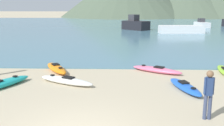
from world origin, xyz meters
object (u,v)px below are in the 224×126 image
kayak_on_sand_4 (56,68)px  moored_boat_3 (135,24)px  kayak_on_sand_5 (66,81)px  moored_boat_0 (181,29)px  moored_boat_2 (202,24)px  person_near_foreground (209,92)px  kayak_on_sand_7 (185,87)px  kayak_on_sand_3 (157,70)px

kayak_on_sand_4 → moored_boat_3: moored_boat_3 is taller
kayak_on_sand_5 → moored_boat_0: moored_boat_0 is taller
kayak_on_sand_5 → kayak_on_sand_4: bearing=113.5°
kayak_on_sand_5 → moored_boat_2: 38.08m
person_near_foreground → moored_boat_0: (5.40, 28.03, -0.36)m
kayak_on_sand_4 → kayak_on_sand_7: 7.21m
kayak_on_sand_3 → kayak_on_sand_5: (-4.60, -2.34, 0.00)m
person_near_foreground → kayak_on_sand_7: bearing=89.7°
kayak_on_sand_7 → kayak_on_sand_5: bearing=171.8°
kayak_on_sand_3 → moored_boat_0: size_ratio=0.47×
kayak_on_sand_3 → moored_boat_2: moored_boat_2 is taller
person_near_foreground → moored_boat_2: size_ratio=0.43×
kayak_on_sand_3 → moored_boat_0: moored_boat_0 is taller
kayak_on_sand_3 → person_near_foreground: (0.81, -6.17, 0.78)m
person_near_foreground → moored_boat_3: bearing=90.9°
moored_boat_0 → moored_boat_2: bearing=60.0°
moored_boat_0 → kayak_on_sand_5: bearing=-114.1°
person_near_foreground → kayak_on_sand_4: bearing=135.9°
kayak_on_sand_3 → kayak_on_sand_7: bearing=-75.3°
moored_boat_3 → kayak_on_sand_7: bearing=-89.0°
kayak_on_sand_7 → moored_boat_0: 25.56m
kayak_on_sand_4 → moored_boat_2: (17.67, 31.84, 0.42)m
moored_boat_0 → kayak_on_sand_4: bearing=-118.5°
kayak_on_sand_7 → person_near_foreground: 3.15m
kayak_on_sand_3 → kayak_on_sand_7: size_ratio=1.05×
kayak_on_sand_4 → moored_boat_0: 24.80m
kayak_on_sand_5 → moored_boat_2: moored_boat_2 is taller
kayak_on_sand_3 → moored_boat_3: moored_boat_3 is taller
moored_boat_0 → moored_boat_3: (-5.93, 5.19, 0.30)m
kayak_on_sand_3 → moored_boat_0: (6.21, 21.86, 0.42)m
moored_boat_2 → kayak_on_sand_4: bearing=-119.0°
kayak_on_sand_7 → moored_boat_3: bearing=91.0°
moored_boat_2 → moored_boat_3: moored_boat_3 is taller
kayak_on_sand_5 → kayak_on_sand_3: bearing=27.0°
person_near_foreground → moored_boat_2: person_near_foreground is taller
moored_boat_0 → moored_boat_3: size_ratio=1.35×
kayak_on_sand_4 → moored_boat_3: (5.93, 26.97, 0.69)m
kayak_on_sand_3 → kayak_on_sand_7: 3.23m
moored_boat_2 → moored_boat_0: bearing=-120.0°
kayak_on_sand_5 → moored_boat_0: (10.80, 24.20, 0.42)m
person_near_foreground → moored_boat_0: bearing=79.1°
kayak_on_sand_7 → moored_boat_2: size_ratio=0.72×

